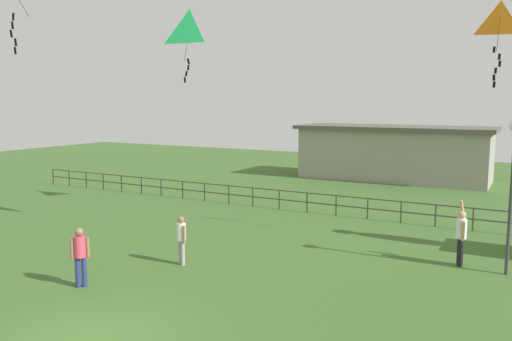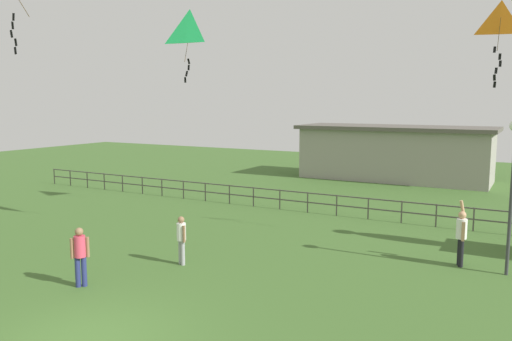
% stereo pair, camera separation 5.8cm
% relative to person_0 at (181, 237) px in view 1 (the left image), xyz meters
% --- Properties ---
extents(ground_plane, '(80.00, 80.00, 0.00)m').
position_rel_person_0_xyz_m(ground_plane, '(1.42, -5.10, -0.88)').
color(ground_plane, '#3D6028').
extents(person_0, '(0.42, 0.28, 1.53)m').
position_rel_person_0_xyz_m(person_0, '(0.00, 0.00, 0.00)').
color(person_0, '#99999E').
rests_on(person_0, ground_plane).
extents(person_1, '(0.32, 0.55, 2.03)m').
position_rel_person_0_xyz_m(person_1, '(7.62, 4.06, 0.14)').
color(person_1, black).
rests_on(person_1, ground_plane).
extents(person_3, '(0.37, 0.40, 1.66)m').
position_rel_person_0_xyz_m(person_3, '(-1.23, -2.90, 0.07)').
color(person_3, navy).
rests_on(person_3, ground_plane).
extents(kite_0, '(1.07, 0.54, 2.69)m').
position_rel_person_0_xyz_m(kite_0, '(8.22, 5.78, 6.69)').
color(kite_0, orange).
extents(kite_4, '(1.21, 0.71, 2.59)m').
position_rel_person_0_xyz_m(kite_4, '(-1.77, 3.05, 6.76)').
color(kite_4, '#1EB759').
extents(waterfront_railing, '(36.02, 0.06, 0.95)m').
position_rel_person_0_xyz_m(waterfront_railing, '(1.09, 8.90, -0.26)').
color(waterfront_railing, '#4C4742').
rests_on(waterfront_railing, ground_plane).
extents(pavilion_building, '(12.29, 4.73, 3.49)m').
position_rel_person_0_xyz_m(pavilion_building, '(1.34, 20.90, 0.89)').
color(pavilion_building, gray).
rests_on(pavilion_building, ground_plane).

